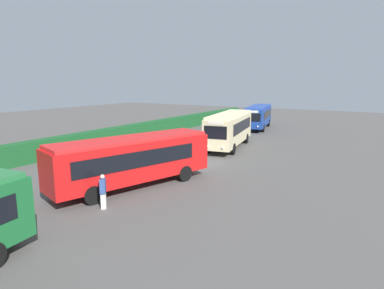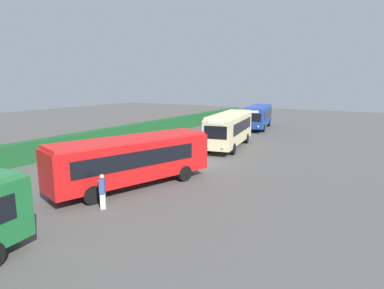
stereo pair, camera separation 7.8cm
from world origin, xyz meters
name	(u,v)px [view 1 (the left image)]	position (x,y,z in m)	size (l,w,h in m)	color
ground_plane	(200,165)	(0.00, 0.00, 0.00)	(112.04, 112.04, 0.00)	#514F4C
bus_red	(133,158)	(-6.76, 0.73, 1.76)	(10.22, 5.35, 3.03)	red
bus_cream	(229,128)	(7.21, 0.84, 1.89)	(9.65, 3.99, 3.30)	beige
bus_blue	(258,116)	(21.06, 2.94, 1.77)	(9.60, 4.14, 3.06)	navy
person_left	(103,191)	(-10.17, -0.27, 0.92)	(0.51, 0.48, 1.76)	silver
person_center	(76,171)	(-8.27, 4.01, 0.90)	(0.41, 0.54, 1.72)	#4C6B47
hedge_row	(91,140)	(0.00, 11.80, 0.82)	(68.02, 1.16, 1.64)	#195326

